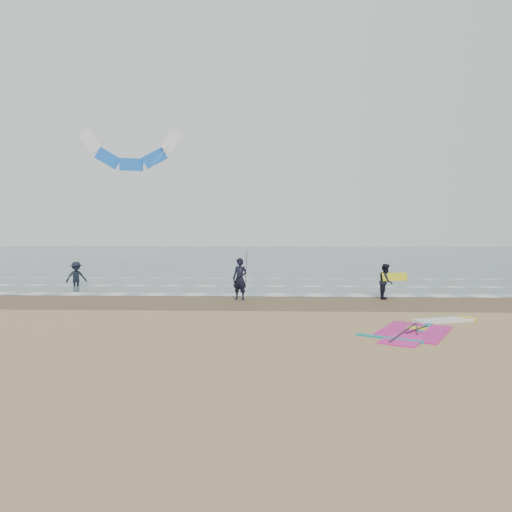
{
  "coord_description": "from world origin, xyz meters",
  "views": [
    {
      "loc": [
        -0.21,
        -15.12,
        3.26
      ],
      "look_at": [
        -0.93,
        5.0,
        2.2
      ],
      "focal_mm": 32.0,
      "sensor_mm": 36.0,
      "label": 1
    }
  ],
  "objects_px": {
    "person_walking": "(386,281)",
    "surf_kite": "(131,153)",
    "windsurf_rig": "(423,328)",
    "person_standing": "(240,279)",
    "person_wading": "(76,271)"
  },
  "relations": [
    {
      "from": "person_wading",
      "to": "surf_kite",
      "type": "xyz_separation_m",
      "value": [
        2.41,
        3.19,
        7.53
      ]
    },
    {
      "from": "person_wading",
      "to": "windsurf_rig",
      "type": "bearing_deg",
      "value": -67.7
    },
    {
      "from": "person_standing",
      "to": "windsurf_rig",
      "type": "bearing_deg",
      "value": -21.29
    },
    {
      "from": "person_standing",
      "to": "surf_kite",
      "type": "xyz_separation_m",
      "value": [
        -7.72,
        8.08,
        7.44
      ]
    },
    {
      "from": "person_walking",
      "to": "surf_kite",
      "type": "relative_size",
      "value": 0.19
    },
    {
      "from": "windsurf_rig",
      "to": "surf_kite",
      "type": "xyz_separation_m",
      "value": [
        -14.35,
        14.52,
        8.42
      ]
    },
    {
      "from": "person_wading",
      "to": "surf_kite",
      "type": "relative_size",
      "value": 0.21
    },
    {
      "from": "windsurf_rig",
      "to": "person_standing",
      "type": "bearing_deg",
      "value": 135.85
    },
    {
      "from": "person_walking",
      "to": "person_wading",
      "type": "distance_m",
      "value": 17.76
    },
    {
      "from": "person_wading",
      "to": "person_standing",
      "type": "bearing_deg",
      "value": -59.42
    },
    {
      "from": "person_standing",
      "to": "surf_kite",
      "type": "distance_m",
      "value": 13.43
    },
    {
      "from": "windsurf_rig",
      "to": "person_standing",
      "type": "relative_size",
      "value": 2.39
    },
    {
      "from": "person_walking",
      "to": "windsurf_rig",
      "type": "bearing_deg",
      "value": -164.19
    },
    {
      "from": "person_wading",
      "to": "surf_kite",
      "type": "bearing_deg",
      "value": 19.26
    },
    {
      "from": "person_walking",
      "to": "surf_kite",
      "type": "xyz_separation_m",
      "value": [
        -14.81,
        7.56,
        7.59
      ]
    }
  ]
}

